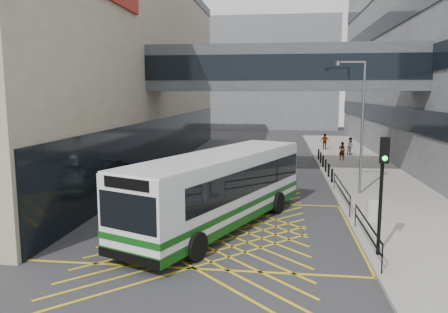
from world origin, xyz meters
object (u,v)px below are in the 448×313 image
at_px(street_lamp, 360,119).
at_px(litter_bin, 373,211).
at_px(car_dark, 193,170).
at_px(car_white, 178,184).
at_px(car_silver, 271,161).
at_px(bus, 221,188).
at_px(traffic_light, 382,179).
at_px(pedestrian_a, 342,151).
at_px(pedestrian_b, 351,146).
at_px(pedestrian_c, 325,141).

distance_m(street_lamp, litter_bin, 6.80).
xyz_separation_m(car_dark, litter_bin, (10.01, -9.31, -0.01)).
xyz_separation_m(car_white, car_silver, (5.14, 9.73, -0.08)).
bearing_deg(car_silver, bus, 105.09).
bearing_deg(litter_bin, car_dark, 137.08).
xyz_separation_m(traffic_light, pedestrian_a, (1.79, 22.71, -1.97)).
xyz_separation_m(car_silver, litter_bin, (4.83, -14.21, 0.01)).
relative_size(pedestrian_b, pedestrian_c, 1.02).
height_order(car_white, car_silver, car_white).
distance_m(litter_bin, pedestrian_c, 25.81).
bearing_deg(bus, litter_bin, 32.06).
bearing_deg(car_dark, litter_bin, 129.33).
xyz_separation_m(bus, litter_bin, (6.71, 1.06, -1.13)).
bearing_deg(bus, pedestrian_c, 98.16).
bearing_deg(car_white, street_lamp, -163.53).
height_order(bus, pedestrian_b, bus).
xyz_separation_m(car_white, pedestrian_c, (10.40, 21.33, 0.26)).
relative_size(car_dark, pedestrian_c, 2.54).
distance_m(bus, street_lamp, 10.03).
xyz_separation_m(car_dark, pedestrian_b, (12.40, 12.45, 0.34)).
xyz_separation_m(bus, car_white, (-3.26, 5.54, -1.05)).
height_order(car_white, car_dark, car_white).
bearing_deg(car_white, car_silver, -107.89).
bearing_deg(traffic_light, pedestrian_a, 86.85).
height_order(car_dark, car_silver, car_dark).
relative_size(traffic_light, pedestrian_c, 2.64).
bearing_deg(car_dark, pedestrian_a, -148.50).
distance_m(traffic_light, pedestrian_a, 22.86).
bearing_deg(car_silver, car_dark, 65.47).
relative_size(bus, car_dark, 2.90).
bearing_deg(traffic_light, litter_bin, 82.78).
distance_m(car_dark, pedestrian_b, 17.58).
distance_m(car_silver, litter_bin, 15.00).
bearing_deg(street_lamp, pedestrian_c, 85.11).
bearing_deg(pedestrian_c, street_lamp, 110.31).
xyz_separation_m(bus, pedestrian_c, (7.15, 26.87, -0.79)).
distance_m(traffic_light, pedestrian_b, 26.29).
height_order(car_white, pedestrian_b, pedestrian_b).
xyz_separation_m(car_silver, traffic_light, (4.18, -18.49, 2.30)).
xyz_separation_m(bus, pedestrian_b, (9.10, 22.83, -0.78)).
relative_size(car_white, litter_bin, 4.76).
bearing_deg(pedestrian_c, bus, 95.95).
distance_m(traffic_light, street_lamp, 10.08).
distance_m(car_dark, traffic_light, 16.66).
bearing_deg(pedestrian_c, pedestrian_b, 136.60).
bearing_deg(litter_bin, pedestrian_c, 89.03).
height_order(bus, car_dark, bus).
bearing_deg(car_dark, bus, 99.91).
distance_m(pedestrian_b, pedestrian_c, 4.49).
height_order(litter_bin, pedestrian_c, pedestrian_c).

